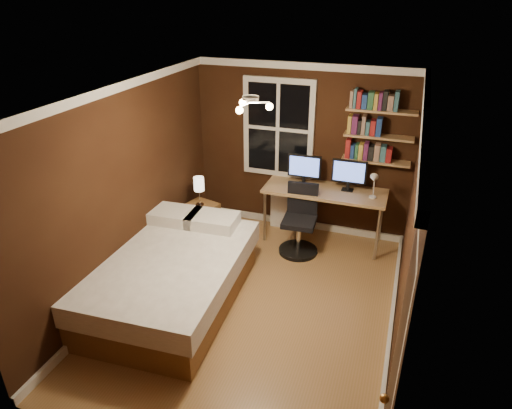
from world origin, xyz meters
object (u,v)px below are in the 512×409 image
(office_chair, at_px, (300,227))
(desk_lamp, at_px, (374,185))
(bed, at_px, (168,276))
(monitor_right, at_px, (349,175))
(nightstand, at_px, (201,221))
(monitor_left, at_px, (304,170))
(bedside_lamp, at_px, (199,191))
(desk, at_px, (325,194))
(radiator, at_px, (284,209))

(office_chair, bearing_deg, desk_lamp, 12.66)
(bed, height_order, monitor_right, monitor_right)
(desk_lamp, bearing_deg, nightstand, -171.26)
(bed, bearing_deg, monitor_left, 58.78)
(bedside_lamp, bearing_deg, desk, 16.23)
(desk_lamp, bearing_deg, radiator, 164.41)
(nightstand, distance_m, office_chair, 1.48)
(radiator, height_order, desk_lamp, desk_lamp)
(bedside_lamp, xyz_separation_m, monitor_right, (2.03, 0.59, 0.29))
(nightstand, height_order, radiator, radiator)
(monitor_left, relative_size, desk_lamp, 1.09)
(bed, bearing_deg, nightstand, 97.50)
(bed, height_order, nightstand, bed)
(nightstand, distance_m, monitor_right, 2.25)
(radiator, relative_size, desk, 0.34)
(desk, height_order, monitor_right, monitor_right)
(bedside_lamp, distance_m, desk_lamp, 2.44)
(bedside_lamp, xyz_separation_m, office_chair, (1.48, 0.10, -0.38))
(radiator, xyz_separation_m, monitor_left, (0.33, -0.15, 0.75))
(radiator, relative_size, monitor_right, 1.22)
(radiator, distance_m, monitor_left, 0.83)
(monitor_right, bearing_deg, monitor_left, 180.00)
(nightstand, distance_m, desk, 1.86)
(desk, relative_size, monitor_left, 3.58)
(office_chair, bearing_deg, desk, 54.51)
(radiator, relative_size, desk_lamp, 1.34)
(monitor_left, bearing_deg, bedside_lamp, -157.10)
(nightstand, xyz_separation_m, monitor_left, (1.39, 0.59, 0.78))
(bed, xyz_separation_m, monitor_left, (1.12, 2.08, 0.72))
(bed, bearing_deg, desk_lamp, 38.33)
(monitor_left, xyz_separation_m, desk_lamp, (1.00, -0.22, -0.00))
(bedside_lamp, xyz_separation_m, desk_lamp, (2.39, 0.37, 0.29))
(radiator, distance_m, monitor_right, 1.23)
(nightstand, bearing_deg, monitor_left, 38.50)
(nightstand, distance_m, radiator, 1.30)
(bed, bearing_deg, bedside_lamp, 97.50)
(nightstand, xyz_separation_m, office_chair, (1.48, 0.10, 0.11))
(monitor_right, bearing_deg, bed, -130.08)
(nightstand, xyz_separation_m, desk, (1.73, 0.50, 0.49))
(nightstand, bearing_deg, desk, 31.83)
(bed, relative_size, desk_lamp, 5.32)
(bedside_lamp, bearing_deg, bed, -79.49)
(monitor_right, relative_size, desk_lamp, 1.09)
(bedside_lamp, height_order, desk_lamp, desk_lamp)
(monitor_left, relative_size, monitor_right, 1.00)
(bed, xyz_separation_m, desk_lamp, (2.11, 1.86, 0.71))
(desk_lamp, bearing_deg, monitor_right, 148.71)
(nightstand, xyz_separation_m, desk_lamp, (2.39, 0.37, 0.77))
(nightstand, bearing_deg, bed, -63.89)
(desk, bearing_deg, office_chair, -121.92)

